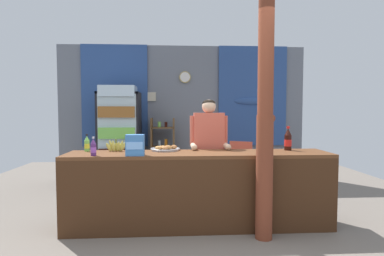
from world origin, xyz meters
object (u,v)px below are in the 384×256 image
stall_counter (200,183)px  banana_bunch (116,146)px  bottle_shelf_rack (163,149)px  snack_box_biscuit (135,145)px  shopkeeper (209,142)px  soda_bottle_lime_soda (87,144)px  soda_bottle_cola (288,140)px  soda_bottle_grape_soda (93,148)px  plastic_lawn_chair (243,160)px  pastry_tray (165,149)px  drink_fridge (119,132)px  timber_post (265,120)px

stall_counter → banana_bunch: (-1.03, 0.29, 0.40)m
bottle_shelf_rack → snack_box_biscuit: 2.67m
shopkeeper → stall_counter: bearing=-106.9°
stall_counter → soda_bottle_lime_soda: size_ratio=14.75×
soda_bottle_cola → bottle_shelf_rack: bearing=126.5°
stall_counter → soda_bottle_grape_soda: 1.29m
soda_bottle_cola → banana_bunch: (-2.18, 0.03, -0.07)m
plastic_lawn_chair → banana_bunch: banana_bunch is taller
soda_bottle_cola → pastry_tray: 1.57m
drink_fridge → plastic_lawn_chair: drink_fridge is taller
soda_bottle_cola → pastry_tray: soda_bottle_cola is taller
shopkeeper → pastry_tray: shopkeeper is taller
soda_bottle_lime_soda → banana_bunch: size_ratio=0.80×
soda_bottle_cola → soda_bottle_grape_soda: soda_bottle_cola is taller
banana_bunch → soda_bottle_cola: bearing=-0.9°
stall_counter → timber_post: timber_post is taller
shopkeeper → banana_bunch: size_ratio=5.84×
timber_post → soda_bottle_lime_soda: size_ratio=12.70×
soda_bottle_lime_soda → pastry_tray: bearing=1.4°
soda_bottle_grape_soda → pastry_tray: bearing=27.4°
soda_bottle_lime_soda → pastry_tray: size_ratio=0.58×
drink_fridge → soda_bottle_grape_soda: 2.31m
soda_bottle_cola → snack_box_biscuit: size_ratio=1.29×
shopkeeper → plastic_lawn_chair: bearing=61.0°
stall_counter → banana_bunch: banana_bunch is taller
snack_box_biscuit → pastry_tray: size_ratio=0.64×
bottle_shelf_rack → shopkeeper: (0.70, -1.96, 0.33)m
timber_post → soda_bottle_lime_soda: (-2.08, 0.59, -0.31)m
soda_bottle_cola → soda_bottle_grape_soda: bearing=-171.9°
soda_bottle_grape_soda → snack_box_biscuit: 0.47m
shopkeeper → snack_box_biscuit: shopkeeper is taller
plastic_lawn_chair → soda_bottle_grape_soda: size_ratio=3.99×
plastic_lawn_chair → bottle_shelf_rack: bearing=161.3°
drink_fridge → banana_bunch: bearing=-81.1°
bottle_shelf_rack → shopkeeper: size_ratio=0.81×
drink_fridge → pastry_tray: size_ratio=5.04×
shopkeeper → banana_bunch: shopkeeper is taller
soda_bottle_cola → drink_fridge: bearing=141.6°
soda_bottle_lime_soda → pastry_tray: soda_bottle_lime_soda is taller
bottle_shelf_rack → banana_bunch: bottle_shelf_rack is taller
plastic_lawn_chair → shopkeeper: 1.74m
soda_bottle_cola → soda_bottle_lime_soda: size_ratio=1.43×
drink_fridge → timber_post: bearing=-51.2°
bottle_shelf_rack → shopkeeper: bearing=-70.4°
soda_bottle_cola → shopkeeper: bearing=162.5°
bottle_shelf_rack → snack_box_biscuit: bearing=-94.6°
drink_fridge → banana_bunch: (0.30, -1.93, -0.05)m
plastic_lawn_chair → snack_box_biscuit: size_ratio=3.61×
soda_bottle_cola → snack_box_biscuit: soda_bottle_cola is taller
drink_fridge → plastic_lawn_chair: bearing=-5.0°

